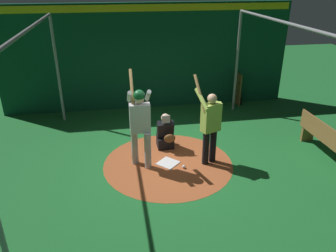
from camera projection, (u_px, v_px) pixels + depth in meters
ground_plane at (168, 163)px, 7.67m from camera, size 25.02×25.02×0.00m
dirt_circle at (168, 163)px, 7.66m from camera, size 2.97×2.97×0.01m
home_plate at (168, 163)px, 7.66m from camera, size 0.59×0.59×0.01m
batter at (140, 121)px, 7.14m from camera, size 0.68×0.49×2.15m
catcher at (166, 135)px, 8.22m from camera, size 0.58×0.40×0.92m
visitor at (210, 124)px, 7.31m from camera, size 0.54×0.60×2.04m
back_wall at (148, 57)px, 10.33m from camera, size 0.23×9.02×3.24m
cage_frame at (168, 72)px, 6.76m from camera, size 6.06×5.36×3.06m
bat_rack at (238, 89)px, 11.04m from camera, size 0.58×0.19×1.05m
bench at (327, 140)px, 7.76m from camera, size 1.97×0.36×0.85m
baseball_0 at (184, 167)px, 7.45m from camera, size 0.07×0.07×0.07m
baseball_1 at (135, 149)px, 8.18m from camera, size 0.07×0.07×0.07m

